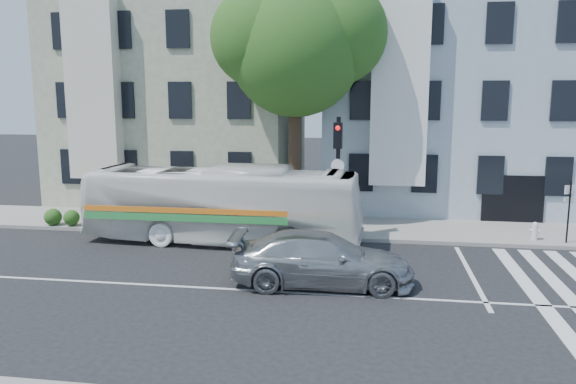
% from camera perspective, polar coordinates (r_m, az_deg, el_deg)
% --- Properties ---
extents(ground, '(120.00, 120.00, 0.00)m').
position_cam_1_polar(ground, '(16.65, -3.42, -9.96)').
color(ground, black).
rests_on(ground, ground).
extents(sidewalk_far, '(80.00, 4.00, 0.15)m').
position_cam_1_polar(sidewalk_far, '(24.20, 0.55, -3.47)').
color(sidewalk_far, gray).
rests_on(sidewalk_far, ground).
extents(building_left, '(12.00, 10.00, 11.00)m').
position_cam_1_polar(building_left, '(32.03, -10.26, 9.41)').
color(building_left, gray).
rests_on(building_left, ground).
extents(building_right, '(12.00, 10.00, 11.00)m').
position_cam_1_polar(building_right, '(30.54, 15.80, 9.19)').
color(building_right, '#A3AFC3').
rests_on(building_right, ground).
extents(street_tree, '(7.30, 5.90, 11.10)m').
position_cam_1_polar(street_tree, '(24.38, 0.98, 14.98)').
color(street_tree, '#2D2116').
rests_on(street_tree, ground).
extents(bus, '(2.98, 10.79, 2.98)m').
position_cam_1_polar(bus, '(21.69, -6.68, -1.27)').
color(bus, white).
rests_on(bus, ground).
extents(sedan, '(2.56, 5.58, 1.58)m').
position_cam_1_polar(sedan, '(16.90, 3.46, -6.84)').
color(sedan, '#A7AAAE').
rests_on(sedan, ground).
extents(hedge, '(8.54, 1.87, 0.70)m').
position_cam_1_polar(hedge, '(24.05, -14.08, -2.81)').
color(hedge, '#24591C').
rests_on(hedge, sidewalk_far).
extents(traffic_signal, '(0.51, 0.55, 4.83)m').
position_cam_1_polar(traffic_signal, '(21.45, 5.08, 3.04)').
color(traffic_signal, black).
rests_on(traffic_signal, ground).
extents(fire_hydrant, '(0.39, 0.23, 0.70)m').
position_cam_1_polar(fire_hydrant, '(23.52, 23.77, -3.62)').
color(fire_hydrant, silver).
rests_on(fire_hydrant, sidewalk_far).
extents(far_sign_pole, '(0.40, 0.24, 2.34)m').
position_cam_1_polar(far_sign_pole, '(23.39, 26.65, -1.05)').
color(far_sign_pole, black).
rests_on(far_sign_pole, sidewalk_far).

